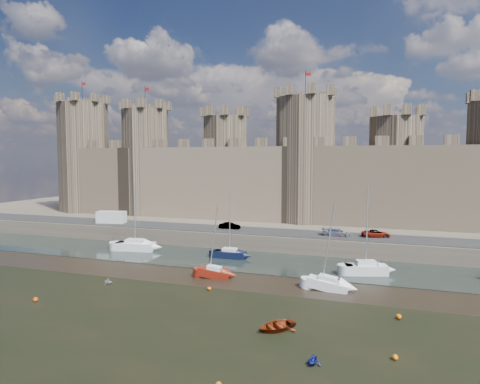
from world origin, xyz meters
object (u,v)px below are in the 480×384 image
(car_0, at_px, (114,220))
(sailboat_2, at_px, (366,268))
(sailboat_4, at_px, (214,272))
(car_3, at_px, (376,234))
(sailboat_5, at_px, (328,284))
(sailboat_0, at_px, (135,245))
(sailboat_1, at_px, (230,253))
(car_2, at_px, (337,232))
(van, at_px, (111,217))
(car_1, at_px, (230,226))

(car_0, distance_m, sailboat_2, 46.82)
(sailboat_2, xyz_separation_m, sailboat_4, (-17.25, -7.14, -0.17))
(car_3, distance_m, sailboat_5, 20.75)
(sailboat_0, height_order, sailboat_1, sailboat_0)
(car_2, bearing_deg, car_0, 89.25)
(car_2, relative_size, sailboat_0, 0.38)
(sailboat_5, bearing_deg, van, 159.55)
(sailboat_1, relative_size, sailboat_4, 1.01)
(car_1, xyz_separation_m, sailboat_1, (3.60, -9.68, -2.34))
(sailboat_2, distance_m, sailboat_4, 18.67)
(van, distance_m, sailboat_5, 45.70)
(car_3, xyz_separation_m, sailboat_0, (-35.41, -9.90, -2.22))
(car_0, distance_m, car_2, 40.26)
(van, distance_m, sailboat_2, 46.64)
(sailboat_1, height_order, sailboat_4, sailboat_1)
(car_1, distance_m, car_2, 17.63)
(sailboat_4, bearing_deg, sailboat_1, 93.82)
(sailboat_4, bearing_deg, car_1, 99.35)
(sailboat_2, bearing_deg, sailboat_5, -133.28)
(car_1, bearing_deg, sailboat_4, -169.68)
(sailboat_0, bearing_deg, van, 130.22)
(sailboat_2, relative_size, sailboat_5, 1.14)
(car_0, relative_size, car_1, 0.99)
(sailboat_1, bearing_deg, van, 160.99)
(sailboat_2, bearing_deg, car_1, 133.83)
(van, distance_m, sailboat_0, 14.00)
(sailboat_1, xyz_separation_m, sailboat_5, (15.24, -10.23, -0.04))
(van, height_order, sailboat_4, sailboat_4)
(car_2, distance_m, van, 40.25)
(sailboat_1, bearing_deg, car_3, 26.04)
(sailboat_1, distance_m, sailboat_5, 18.36)
(sailboat_0, bearing_deg, sailboat_4, -39.66)
(car_1, relative_size, sailboat_4, 0.39)
(car_2, xyz_separation_m, sailboat_4, (-12.36, -18.83, -2.43))
(sailboat_2, height_order, sailboat_5, sailboat_2)
(car_0, height_order, sailboat_4, sailboat_4)
(sailboat_1, bearing_deg, sailboat_4, -81.02)
(sailboat_4, bearing_deg, sailboat_2, 16.78)
(car_1, bearing_deg, van, 87.61)
(van, xyz_separation_m, sailboat_2, (45.14, -11.44, -2.75))
(sailboat_1, bearing_deg, car_0, 159.46)
(sailboat_4, bearing_deg, sailboat_5, -7.36)
(car_0, xyz_separation_m, car_3, (45.98, 0.35, -0.01))
(car_2, xyz_separation_m, van, (-40.25, -0.24, 0.49))
(sailboat_0, bearing_deg, car_3, 5.52)
(van, height_order, sailboat_2, sailboat_2)
(sailboat_0, xyz_separation_m, sailboat_4, (17.32, -9.82, -0.17))
(car_2, bearing_deg, sailboat_2, -157.29)
(car_2, bearing_deg, sailboat_4, 146.74)
(van, bearing_deg, sailboat_5, -37.05)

